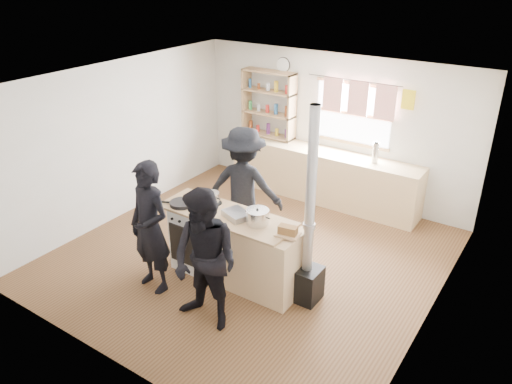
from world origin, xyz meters
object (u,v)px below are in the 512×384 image
at_px(bread_board, 288,231).
at_px(person_near_right, 205,261).
at_px(skillet_greens, 182,203).
at_px(person_near_left, 150,228).
at_px(person_far, 244,186).
at_px(flue_heater, 308,254).
at_px(thermos, 375,153).
at_px(cooking_island, 236,248).
at_px(stockpot_stove, 211,198).
at_px(roast_tray, 237,214).
at_px(stockpot_counter, 257,217).

height_order(bread_board, person_near_right, person_near_right).
distance_m(skillet_greens, person_near_left, 0.60).
xyz_separation_m(person_near_right, person_far, (-0.73, 1.80, 0.03)).
relative_size(flue_heater, person_near_right, 1.47).
distance_m(thermos, person_far, 2.26).
bearing_deg(bread_board, cooking_island, 177.86).
height_order(person_near_left, person_near_right, person_near_left).
distance_m(thermos, stockpot_stove, 2.91).
bearing_deg(skillet_greens, flue_heater, 8.40).
distance_m(flue_heater, person_near_right, 1.28).
relative_size(skillet_greens, roast_tray, 1.03).
height_order(cooking_island, roast_tray, roast_tray).
distance_m(stockpot_counter, bread_board, 0.45).
bearing_deg(person_near_left, flue_heater, 33.09).
relative_size(thermos, person_near_left, 0.19).
distance_m(thermos, person_near_right, 3.71).
height_order(person_near_right, person_far, person_far).
height_order(skillet_greens, roast_tray, roast_tray).
height_order(skillet_greens, person_near_left, person_near_left).
distance_m(bread_board, flue_heater, 0.41).
height_order(flue_heater, person_near_left, flue_heater).
xyz_separation_m(roast_tray, stockpot_stove, (-0.51, 0.13, 0.03)).
bearing_deg(person_near_left, thermos, 73.59).
bearing_deg(person_far, bread_board, 127.73).
distance_m(thermos, stockpot_counter, 2.80).
bearing_deg(flue_heater, stockpot_counter, -169.04).
height_order(stockpot_stove, flue_heater, flue_heater).
bearing_deg(stockpot_stove, stockpot_counter, -8.88).
distance_m(thermos, person_near_left, 3.82).
distance_m(bread_board, person_near_left, 1.71).
height_order(cooking_island, stockpot_counter, stockpot_counter).
xyz_separation_m(skillet_greens, stockpot_stove, (0.29, 0.26, 0.05)).
bearing_deg(flue_heater, stockpot_stove, 179.88).
bearing_deg(flue_heater, bread_board, -141.15).
bearing_deg(roast_tray, person_near_right, -76.17).
distance_m(person_near_left, person_far, 1.64).
xyz_separation_m(stockpot_counter, person_far, (-0.82, 0.89, -0.14)).
bearing_deg(flue_heater, cooking_island, -172.60).
distance_m(roast_tray, person_near_left, 1.08).
distance_m(thermos, skillet_greens, 3.28).
relative_size(bread_board, flue_heater, 0.12).
bearing_deg(roast_tray, skillet_greens, -170.80).
bearing_deg(person_near_left, stockpot_counter, 40.41).
height_order(roast_tray, person_far, person_far).
bearing_deg(stockpot_stove, thermos, 65.00).
relative_size(thermos, cooking_island, 0.17).
distance_m(stockpot_stove, flue_heater, 1.50).
relative_size(skillet_greens, bread_board, 1.34).
xyz_separation_m(flue_heater, person_near_left, (-1.75, -0.85, 0.20)).
xyz_separation_m(cooking_island, stockpot_stove, (-0.48, 0.13, 0.54)).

